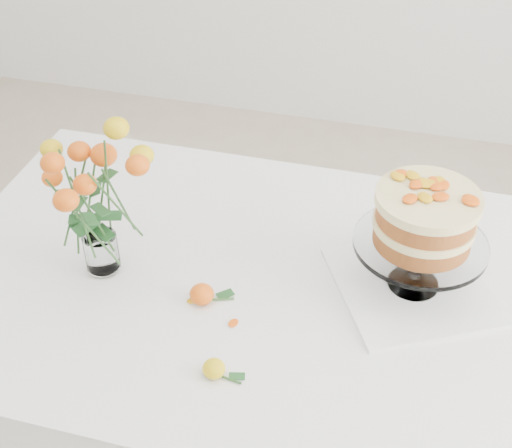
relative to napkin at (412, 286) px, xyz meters
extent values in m
cube|color=tan|center=(-0.32, -0.06, -0.03)|extent=(1.40, 0.90, 0.04)
cylinder|color=tan|center=(-0.94, 0.31, -0.41)|extent=(0.06, 0.06, 0.71)
cube|color=silver|center=(-0.32, -0.06, -0.01)|extent=(1.42, 0.92, 0.01)
cube|color=silver|center=(-0.32, 0.40, -0.11)|extent=(1.42, 0.01, 0.20)
cube|color=white|center=(0.00, 0.00, 0.00)|extent=(0.42, 0.42, 0.01)
cylinder|color=white|center=(0.00, 0.00, 0.07)|extent=(0.03, 0.03, 0.09)
cylinder|color=white|center=(0.00, 0.00, 0.12)|extent=(0.27, 0.27, 0.01)
cylinder|color=brown|center=(0.00, 0.00, 0.14)|extent=(0.25, 0.25, 0.04)
cylinder|color=beige|center=(0.00, 0.00, 0.17)|extent=(0.26, 0.26, 0.02)
cylinder|color=brown|center=(0.00, 0.00, 0.20)|extent=(0.25, 0.25, 0.04)
cylinder|color=beige|center=(0.00, 0.00, 0.23)|extent=(0.27, 0.27, 0.02)
cylinder|color=white|center=(-0.66, -0.12, 0.00)|extent=(0.06, 0.06, 0.01)
cylinder|color=white|center=(-0.66, -0.12, 0.04)|extent=(0.07, 0.07, 0.08)
ellipsoid|color=gold|center=(-0.33, -0.33, 0.01)|extent=(0.04, 0.04, 0.04)
cylinder|color=#2A5321|center=(-0.30, -0.34, 0.00)|extent=(0.05, 0.01, 0.00)
ellipsoid|color=orange|center=(-0.42, -0.16, 0.02)|extent=(0.05, 0.05, 0.04)
cylinder|color=#2A5321|center=(-0.38, -0.14, 0.00)|extent=(0.06, 0.03, 0.01)
ellipsoid|color=#E3A30E|center=(-0.44, -0.16, 0.00)|extent=(0.03, 0.02, 0.00)
ellipsoid|color=#E3A30E|center=(-0.34, -0.20, 0.00)|extent=(0.03, 0.02, 0.00)
camera|label=1|loc=(-0.03, -1.15, 1.04)|focal=50.00mm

